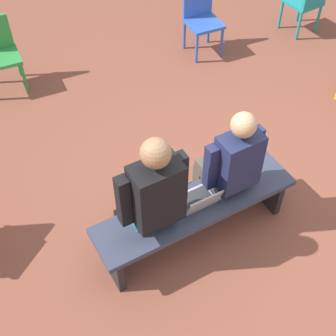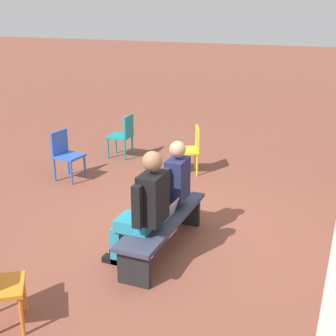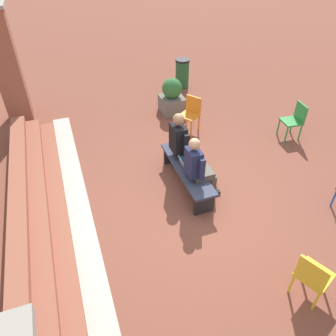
% 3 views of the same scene
% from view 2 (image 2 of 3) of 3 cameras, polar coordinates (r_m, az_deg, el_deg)
% --- Properties ---
extents(ground_plane, '(60.00, 60.00, 0.00)m').
position_cam_2_polar(ground_plane, '(6.12, 0.79, -8.48)').
color(ground_plane, brown).
extents(bench, '(1.80, 0.44, 0.45)m').
position_cam_2_polar(bench, '(5.66, -0.55, -6.90)').
color(bench, '#33384C').
rests_on(bench, ground).
extents(person_student, '(0.52, 0.66, 1.31)m').
position_cam_2_polar(person_student, '(5.84, 0.20, -2.31)').
color(person_student, '#4C473D').
rests_on(person_student, ground).
extents(person_adult, '(0.57, 0.72, 1.39)m').
position_cam_2_polar(person_adult, '(5.20, -2.97, -4.73)').
color(person_adult, teal).
rests_on(person_adult, ground).
extents(laptop, '(0.32, 0.29, 0.21)m').
position_cam_2_polar(laptop, '(5.60, -0.40, -5.54)').
color(laptop, '#9EA0A5').
rests_on(laptop, bench).
extents(plastic_chair_mid_courtyard, '(0.46, 0.46, 0.84)m').
position_cam_2_polar(plastic_chair_mid_courtyard, '(8.12, -12.44, 1.90)').
color(plastic_chair_mid_courtyard, '#2D56B7').
rests_on(plastic_chair_mid_courtyard, ground).
extents(plastic_chair_near_bench_right, '(0.55, 0.55, 0.84)m').
position_cam_2_polar(plastic_chair_near_bench_right, '(8.24, 2.79, 2.60)').
color(plastic_chair_near_bench_right, gold).
rests_on(plastic_chair_near_bench_right, ground).
extents(plastic_chair_foreground, '(0.44, 0.44, 0.84)m').
position_cam_2_polar(plastic_chair_foreground, '(9.14, -5.46, 4.23)').
color(plastic_chair_foreground, teal).
rests_on(plastic_chair_foreground, ground).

